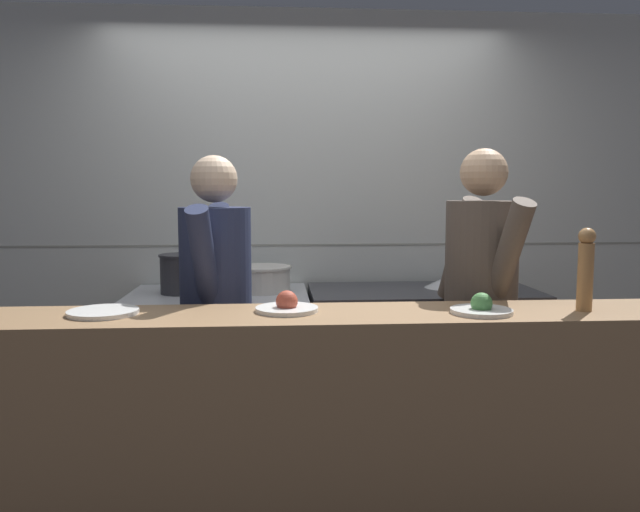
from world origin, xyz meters
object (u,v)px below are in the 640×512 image
object	(u,v)px
oven_range	(219,370)
plated_dish_appetiser	(287,306)
stock_pot	(182,273)
plated_dish_dessert	(481,308)
sauce_pot	(262,278)
chef_head_cook	(216,312)
plated_dish_main	(103,312)
mixing_bowl_steel	(448,282)
chef_sous	(480,306)
pepper_mill	(586,268)

from	to	relation	value
oven_range	plated_dish_appetiser	world-z (taller)	plated_dish_appetiser
stock_pot	plated_dish_dessert	distance (m)	1.79
sauce_pot	plated_dish_appetiser	distance (m)	1.12
sauce_pot	chef_head_cook	distance (m)	0.70
plated_dish_main	chef_head_cook	bearing A→B (deg)	49.09
oven_range	mixing_bowl_steel	world-z (taller)	mixing_bowl_steel
oven_range	sauce_pot	xyz separation A→B (m)	(0.25, 0.05, 0.53)
mixing_bowl_steel	plated_dish_dessert	world-z (taller)	plated_dish_dessert
mixing_bowl_steel	plated_dish_appetiser	distance (m)	1.49
plated_dish_dessert	chef_sous	bearing A→B (deg)	71.84
plated_dish_main	chef_head_cook	distance (m)	0.62
oven_range	chef_head_cook	bearing A→B (deg)	-85.49
plated_dish_main	plated_dish_dessert	xyz separation A→B (m)	(1.50, -0.08, 0.01)
plated_dish_appetiser	chef_head_cook	size ratio (longest dim) A/B	0.15
pepper_mill	mixing_bowl_steel	bearing A→B (deg)	100.82
mixing_bowl_steel	chef_head_cook	distance (m)	1.47
chef_sous	sauce_pot	bearing A→B (deg)	132.39
mixing_bowl_steel	plated_dish_appetiser	world-z (taller)	plated_dish_appetiser
mixing_bowl_steel	pepper_mill	size ratio (longest dim) A/B	0.82
stock_pot	plated_dish_appetiser	bearing A→B (deg)	-61.75
oven_range	pepper_mill	world-z (taller)	pepper_mill
sauce_pot	plated_dish_dessert	world-z (taller)	plated_dish_dessert
oven_range	pepper_mill	bearing A→B (deg)	-35.69
oven_range	stock_pot	size ratio (longest dim) A/B	4.01
stock_pot	plated_dish_dessert	world-z (taller)	stock_pot
plated_dish_dessert	chef_head_cook	world-z (taller)	chef_head_cook
mixing_bowl_steel	plated_dish_main	bearing A→B (deg)	-146.44
chef_head_cook	plated_dish_appetiser	bearing A→B (deg)	-45.85
plated_dish_main	oven_range	bearing A→B (deg)	71.95
stock_pot	pepper_mill	world-z (taller)	pepper_mill
plated_dish_main	pepper_mill	size ratio (longest dim) A/B	0.82
mixing_bowl_steel	oven_range	bearing A→B (deg)	-177.61
stock_pot	plated_dish_dessert	size ratio (longest dim) A/B	1.03
oven_range	chef_sous	world-z (taller)	chef_sous
plated_dish_main	plated_dish_appetiser	xyz separation A→B (m)	(0.73, 0.01, 0.01)
oven_range	chef_sous	size ratio (longest dim) A/B	0.60
stock_pot	pepper_mill	bearing A→B (deg)	-32.85
mixing_bowl_steel	pepper_mill	bearing A→B (deg)	-79.18
stock_pot	sauce_pot	distance (m)	0.46
mixing_bowl_steel	chef_sous	bearing A→B (deg)	-93.31
sauce_pot	chef_sous	world-z (taller)	chef_sous
oven_range	mixing_bowl_steel	bearing A→B (deg)	2.39
stock_pot	mixing_bowl_steel	world-z (taller)	stock_pot
oven_range	chef_sous	bearing A→B (deg)	-26.66
plated_dish_dessert	chef_head_cook	bearing A→B (deg)	153.73
oven_range	plated_dish_main	world-z (taller)	plated_dish_main
mixing_bowl_steel	chef_head_cook	bearing A→B (deg)	-152.82
plated_dish_appetiser	chef_sous	bearing A→B (deg)	23.41
sauce_pot	plated_dish_main	world-z (taller)	sauce_pot
oven_range	chef_sous	distance (m)	1.55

